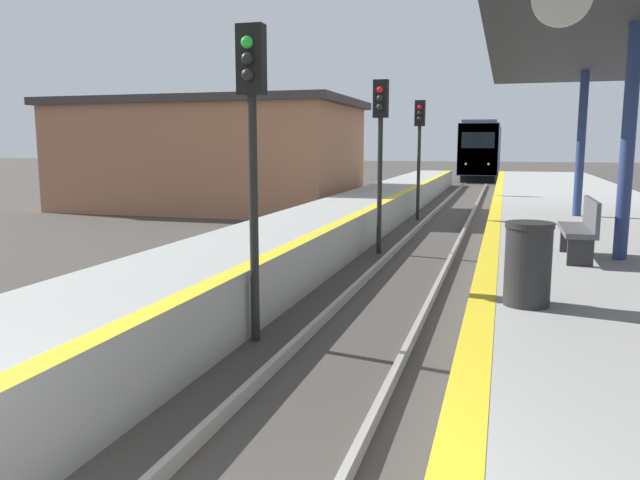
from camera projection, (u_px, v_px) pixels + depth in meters
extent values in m
cube|color=black|center=(481.00, 174.00, 51.58)|extent=(2.34, 16.44, 0.55)
cube|color=#33518C|center=(482.00, 149.00, 51.26)|extent=(2.75, 18.26, 3.59)
cube|color=#E54C19|center=(478.00, 149.00, 42.68)|extent=(2.70, 0.16, 3.52)
cube|color=black|center=(478.00, 140.00, 42.53)|extent=(2.20, 0.06, 1.08)
cube|color=#59595E|center=(483.00, 125.00, 50.97)|extent=(2.34, 17.35, 0.24)
sphere|color=white|center=(466.00, 164.00, 42.99)|extent=(0.18, 0.18, 0.18)
sphere|color=white|center=(488.00, 164.00, 42.56)|extent=(0.18, 0.18, 0.18)
cylinder|color=black|center=(254.00, 221.00, 8.42)|extent=(0.12, 0.12, 3.33)
cube|color=black|center=(251.00, 60.00, 8.09)|extent=(0.36, 0.20, 0.90)
sphere|color=green|center=(247.00, 42.00, 7.94)|extent=(0.16, 0.16, 0.16)
sphere|color=black|center=(247.00, 59.00, 7.97)|extent=(0.16, 0.16, 0.16)
sphere|color=black|center=(248.00, 75.00, 8.00)|extent=(0.16, 0.16, 0.16)
cylinder|color=black|center=(380.00, 187.00, 15.33)|extent=(0.12, 0.12, 3.33)
cube|color=black|center=(381.00, 99.00, 15.01)|extent=(0.36, 0.20, 0.90)
sphere|color=red|center=(380.00, 90.00, 14.85)|extent=(0.16, 0.16, 0.16)
sphere|color=black|center=(380.00, 98.00, 14.88)|extent=(0.16, 0.16, 0.16)
sphere|color=black|center=(380.00, 107.00, 14.91)|extent=(0.16, 0.16, 0.16)
cylinder|color=black|center=(419.00, 173.00, 22.33)|extent=(0.12, 0.12, 3.33)
cube|color=black|center=(420.00, 113.00, 22.01)|extent=(0.36, 0.20, 0.90)
sphere|color=red|center=(420.00, 107.00, 21.85)|extent=(0.16, 0.16, 0.16)
sphere|color=black|center=(419.00, 113.00, 21.88)|extent=(0.16, 0.16, 0.16)
sphere|color=black|center=(419.00, 119.00, 21.91)|extent=(0.16, 0.16, 0.16)
cylinder|color=navy|center=(628.00, 144.00, 9.20)|extent=(0.20, 0.20, 3.46)
cylinder|color=navy|center=(581.00, 144.00, 14.95)|extent=(0.20, 0.20, 3.46)
cube|color=#2D2D33|center=(637.00, 15.00, 8.92)|extent=(4.26, 18.18, 0.20)
cylinder|color=#262628|center=(528.00, 267.00, 6.71)|extent=(0.49, 0.49, 0.85)
cylinder|color=#262626|center=(530.00, 225.00, 6.64)|extent=(0.51, 0.51, 0.06)
cube|color=#4C4C51|center=(577.00, 230.00, 9.44)|extent=(0.44, 1.50, 0.08)
cube|color=#4C4C51|center=(591.00, 214.00, 9.35)|extent=(0.06, 1.50, 0.44)
cube|color=#262628|center=(580.00, 252.00, 8.91)|extent=(0.35, 0.08, 0.40)
cube|color=#262628|center=(572.00, 240.00, 10.05)|extent=(0.35, 0.08, 0.40)
cube|color=#9E6B4C|center=(212.00, 158.00, 26.35)|extent=(11.58, 7.14, 4.21)
cube|color=#383333|center=(210.00, 104.00, 26.01)|extent=(12.16, 7.50, 0.30)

